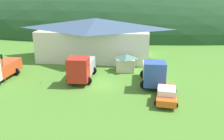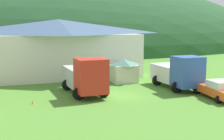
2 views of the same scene
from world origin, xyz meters
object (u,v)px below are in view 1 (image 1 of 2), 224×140
object	(u,v)px
box_truck_blue	(154,72)
traffic_light_west	(3,65)
depot_building	(96,37)
crane_truck_red	(81,68)
play_shed_cream	(126,62)
service_pickup_orange	(166,93)
traffic_cone_mid_row	(41,83)
traffic_cone_near_pickup	(172,93)

from	to	relation	value
box_truck_blue	traffic_light_west	size ratio (longest dim) A/B	1.75
depot_building	box_truck_blue	xyz separation A→B (m)	(9.69, -13.08, -1.96)
depot_building	crane_truck_red	world-z (taller)	depot_building
crane_truck_red	traffic_light_west	bearing A→B (deg)	-80.13
depot_building	traffic_light_west	world-z (taller)	depot_building
play_shed_cream	box_truck_blue	size ratio (longest dim) A/B	0.43
service_pickup_orange	traffic_cone_mid_row	distance (m)	15.99
traffic_cone_near_pickup	crane_truck_red	bearing A→B (deg)	164.51
box_truck_blue	traffic_cone_near_pickup	distance (m)	3.73
box_truck_blue	service_pickup_orange	world-z (taller)	box_truck_blue
traffic_light_west	traffic_cone_mid_row	distance (m)	5.39
box_truck_blue	traffic_cone_near_pickup	world-z (taller)	box_truck_blue
box_truck_blue	depot_building	bearing A→B (deg)	-143.36
play_shed_cream	traffic_light_west	distance (m)	16.94
traffic_cone_mid_row	service_pickup_orange	bearing A→B (deg)	-12.37
traffic_cone_mid_row	crane_truck_red	bearing A→B (deg)	20.69
traffic_cone_near_pickup	traffic_cone_mid_row	bearing A→B (deg)	175.42
traffic_light_west	traffic_cone_mid_row	size ratio (longest dim) A/B	5.88
traffic_cone_near_pickup	box_truck_blue	bearing A→B (deg)	129.13
box_truck_blue	service_pickup_orange	bearing A→B (deg)	13.63
traffic_cone_near_pickup	traffic_cone_mid_row	distance (m)	16.63
play_shed_cream	service_pickup_orange	bearing A→B (deg)	-63.78
play_shed_cream	traffic_cone_near_pickup	distance (m)	9.93
depot_building	traffic_cone_mid_row	distance (m)	15.55
play_shed_cream	service_pickup_orange	size ratio (longest dim) A/B	0.52
play_shed_cream	depot_building	bearing A→B (deg)	127.18
traffic_light_west	traffic_cone_mid_row	bearing A→B (deg)	1.36
depot_building	play_shed_cream	distance (m)	10.04
play_shed_cream	service_pickup_orange	world-z (taller)	play_shed_cream
traffic_light_west	traffic_cone_near_pickup	xyz separation A→B (m)	(21.42, -1.21, -2.35)
play_shed_cream	service_pickup_orange	distance (m)	11.13
service_pickup_orange	traffic_cone_near_pickup	bearing A→B (deg)	161.36
play_shed_cream	traffic_light_west	size ratio (longest dim) A/B	0.76
box_truck_blue	traffic_cone_mid_row	distance (m)	14.63
box_truck_blue	traffic_light_west	world-z (taller)	traffic_light_west
play_shed_cream	traffic_cone_mid_row	bearing A→B (deg)	-148.50
play_shed_cream	traffic_cone_mid_row	distance (m)	12.61
play_shed_cream	service_pickup_orange	xyz separation A→B (m)	(4.91, -9.97, -0.53)
play_shed_cream	traffic_light_west	world-z (taller)	traffic_light_west
crane_truck_red	traffic_cone_near_pickup	distance (m)	12.15
play_shed_cream	traffic_cone_mid_row	size ratio (longest dim) A/B	4.48
crane_truck_red	traffic_cone_near_pickup	size ratio (longest dim) A/B	11.44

